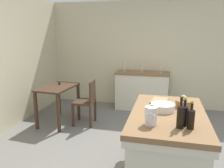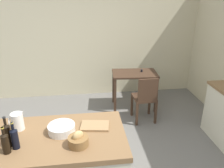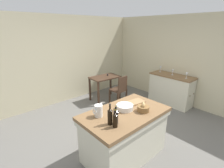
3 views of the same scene
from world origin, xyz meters
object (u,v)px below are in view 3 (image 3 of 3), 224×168
object	(u,v)px
wooden_chair	(120,89)
pitcher	(99,111)
wash_bowl	(125,107)
wine_bottle_green	(115,120)
island_table	(124,133)
wine_bottle_dark	(116,116)
wine_glass_middle	(161,68)
bread_basket	(143,108)
cutting_board	(136,102)
wine_glass_left	(173,71)
side_cabinet	(171,89)
wine_glass_far_left	(187,74)
writing_desk	(105,81)
wine_bottle_amber	(110,116)

from	to	relation	value
wooden_chair	pitcher	size ratio (longest dim) A/B	3.80
wash_bowl	wine_bottle_green	distance (m)	0.57
island_table	wine_bottle_dark	world-z (taller)	wine_bottle_dark
wine_glass_middle	wash_bowl	bearing A→B (deg)	-159.61
wash_bowl	bread_basket	bearing A→B (deg)	-54.49
bread_basket	cutting_board	world-z (taller)	bread_basket
wine_bottle_dark	wine_glass_left	size ratio (longest dim) A/B	1.86
cutting_board	wine_bottle_dark	distance (m)	0.84
cutting_board	wine_bottle_dark	bearing A→B (deg)	-160.72
bread_basket	wine_glass_middle	world-z (taller)	wine_glass_middle
wash_bowl	wine_bottle_green	world-z (taller)	wine_bottle_green
side_cabinet	pitcher	world-z (taller)	pitcher
wooden_chair	wash_bowl	distance (m)	2.08
pitcher	wine_bottle_dark	world-z (taller)	wine_bottle_dark
wash_bowl	wine_glass_left	world-z (taller)	wine_glass_left
wine_bottle_dark	wine_glass_far_left	world-z (taller)	wine_bottle_dark
wine_glass_far_left	island_table	bearing A→B (deg)	-176.25
wine_glass_middle	wine_bottle_dark	bearing A→B (deg)	-158.58
wash_bowl	bread_basket	distance (m)	0.31
wine_bottle_green	wine_glass_far_left	world-z (taller)	wine_bottle_green
side_cabinet	pitcher	distance (m)	3.14
wooden_chair	cutting_board	world-z (taller)	cutting_board
wooden_chair	bread_basket	world-z (taller)	bread_basket
writing_desk	wooden_chair	bearing A→B (deg)	-82.76
wash_bowl	wine_bottle_green	xyz separation A→B (m)	(-0.49, -0.28, 0.07)
island_table	wash_bowl	distance (m)	0.46
pitcher	wine_bottle_dark	size ratio (longest dim) A/B	0.82
wine_bottle_amber	wine_bottle_green	distance (m)	0.11
wash_bowl	wine_glass_left	size ratio (longest dim) A/B	1.88
wash_bowl	cutting_board	distance (m)	0.37
wine_bottle_amber	island_table	bearing A→B (deg)	14.12
wash_bowl	cutting_board	bearing A→B (deg)	8.61
wine_glass_left	pitcher	bearing A→B (deg)	-172.17
bread_basket	wash_bowl	bearing A→B (deg)	125.51
wooden_chair	wine_bottle_green	bearing A→B (deg)	-136.05
side_cabinet	wine_glass_far_left	world-z (taller)	wine_glass_far_left
island_table	wooden_chair	distance (m)	2.13
side_cabinet	wine_glass_far_left	size ratio (longest dim) A/B	7.69
side_cabinet	pitcher	size ratio (longest dim) A/B	5.37
wooden_chair	wine_glass_left	bearing A→B (deg)	-38.38
island_table	writing_desk	size ratio (longest dim) A/B	1.59
island_table	wine_glass_middle	bearing A→B (deg)	21.21
wine_glass_far_left	wine_glass_middle	distance (m)	0.88
cutting_board	wash_bowl	bearing A→B (deg)	-171.39
wash_bowl	wine_bottle_dark	size ratio (longest dim) A/B	1.01
writing_desk	wine_glass_far_left	xyz separation A→B (m)	(1.26, -1.99, 0.38)
wine_bottle_amber	wooden_chair	bearing A→B (deg)	42.13
island_table	bread_basket	size ratio (longest dim) A/B	7.28
pitcher	wine_glass_middle	size ratio (longest dim) A/B	1.28
side_cabinet	cutting_board	xyz separation A→B (m)	(-2.22, -0.48, 0.44)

